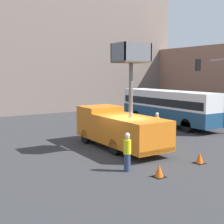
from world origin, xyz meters
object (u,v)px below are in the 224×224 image
Objects in this scene: traffic_cone_near_truck at (200,158)px; road_worker_near_truck at (127,152)px; city_bus at (168,105)px; utility_truck at (119,126)px; road_worker_directing at (157,125)px; traffic_cone_mid_road at (159,171)px.

road_worker_near_truck is at bearing 166.25° from traffic_cone_near_truck.
city_bus is 12.48m from traffic_cone_near_truck.
utility_truck reaches higher than road_worker_directing.
utility_truck is 4.30m from road_worker_directing.
utility_truck is 11.91× the size of traffic_cone_mid_road.
utility_truck is at bearing 125.78° from city_bus.
road_worker_directing is (-4.65, -3.81, -0.93)m from city_bus.
road_worker_near_truck is 4.25m from traffic_cone_near_truck.
city_bus reaches higher than traffic_cone_near_truck.
traffic_cone_mid_road is (-5.75, -6.86, -0.69)m from road_worker_directing.
road_worker_near_truck is 8.40m from road_worker_directing.
utility_truck reaches higher than traffic_cone_near_truck.
road_worker_near_truck reaches higher than traffic_cone_near_truck.
traffic_cone_mid_road reaches higher than traffic_cone_near_truck.
city_bus is 14.99m from traffic_cone_mid_road.
traffic_cone_mid_road is at bearing -171.01° from traffic_cone_near_truck.
traffic_cone_near_truck is (4.08, -1.00, -0.70)m from road_worker_near_truck.
utility_truck is 10.08m from city_bus.
road_worker_directing is at bearing 69.09° from traffic_cone_near_truck.
road_worker_directing reaches higher than traffic_cone_near_truck.
traffic_cone_near_truck is 0.98× the size of traffic_cone_mid_road.
city_bus is (8.78, 4.92, 0.46)m from utility_truck.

